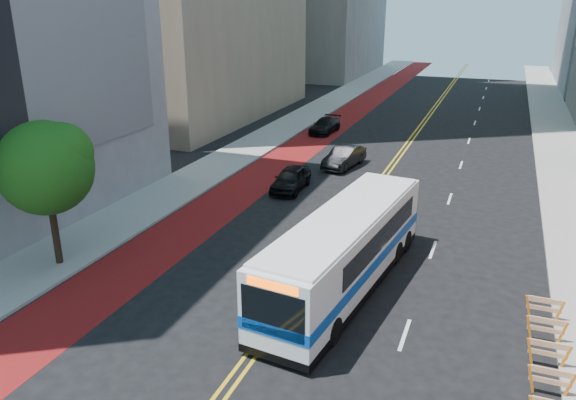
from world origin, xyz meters
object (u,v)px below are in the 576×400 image
Objects in this scene: car_b at (344,157)px; car_c at (325,126)px; street_tree at (47,164)px; transit_bus at (346,249)px; car_a at (291,179)px.

car_c is (-4.66, 10.11, -0.10)m from car_b.
street_tree reaches higher than car_b.
street_tree reaches higher than car_c.
car_c is at bearing 115.93° from transit_bus.
transit_bus is at bearing -61.06° from car_a.
transit_bus is at bearing -67.93° from car_c.
car_b is at bearing 68.59° from street_tree.
street_tree is at bearing -101.90° from car_b.
street_tree reaches higher than transit_bus.
car_b is at bearing 72.09° from car_a.
car_a is at bearing -96.42° from car_b.
street_tree is 15.89m from car_a.
street_tree is 1.53× the size of car_a.
transit_bus is at bearing -64.76° from car_b.
car_a is 0.95× the size of car_b.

